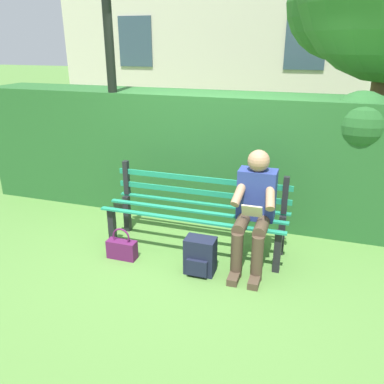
% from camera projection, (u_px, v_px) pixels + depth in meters
% --- Properties ---
extents(ground, '(60.00, 60.00, 0.00)m').
position_uv_depth(ground, '(195.00, 248.00, 4.43)').
color(ground, '#517F38').
extents(park_bench, '(2.01, 0.53, 0.88)m').
position_uv_depth(park_bench, '(197.00, 210.00, 4.33)').
color(park_bench, black).
rests_on(park_bench, ground).
extents(person_seated, '(0.44, 0.73, 1.20)m').
position_uv_depth(person_seated, '(254.00, 207.00, 3.92)').
color(person_seated, navy).
rests_on(person_seated, ground).
extents(hedge_backdrop, '(6.16, 0.84, 1.69)m').
position_uv_depth(hedge_backdrop, '(205.00, 152.00, 5.15)').
color(hedge_backdrop, '#265B28').
rests_on(hedge_backdrop, ground).
extents(backpack, '(0.30, 0.27, 0.38)m').
position_uv_depth(backpack, '(200.00, 256.00, 3.91)').
color(backpack, '#191E33').
rests_on(backpack, ground).
extents(handbag, '(0.32, 0.12, 0.35)m').
position_uv_depth(handbag, '(122.00, 248.00, 4.20)').
color(handbag, '#59194C').
rests_on(handbag, ground).
extents(lamp_post, '(0.30, 0.30, 3.75)m').
position_uv_depth(lamp_post, '(108.00, 31.00, 4.67)').
color(lamp_post, black).
rests_on(lamp_post, ground).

